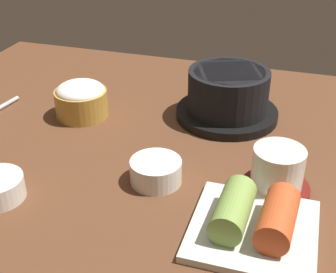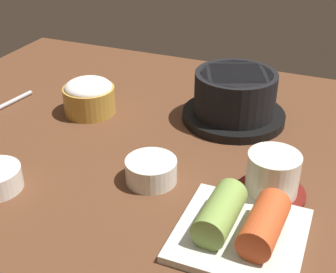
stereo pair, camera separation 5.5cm
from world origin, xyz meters
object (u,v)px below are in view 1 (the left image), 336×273
kimchi_plate (254,221)px  banchan_cup_center (156,171)px  rice_bowl (81,99)px  tea_cup_with_saucer (277,171)px  stone_pot (228,95)px

kimchi_plate → banchan_cup_center: bearing=155.2°
rice_bowl → tea_cup_with_saucer: same height
rice_bowl → kimchi_plate: bearing=-33.2°
banchan_cup_center → kimchi_plate: size_ratio=0.48×
stone_pot → tea_cup_with_saucer: (10.51, -19.42, -1.11)cm
banchan_cup_center → kimchi_plate: bearing=-24.8°
rice_bowl → stone_pot: bearing=16.0°
tea_cup_with_saucer → banchan_cup_center: bearing=-170.0°
rice_bowl → tea_cup_with_saucer: bearing=-19.4°
stone_pot → tea_cup_with_saucer: bearing=-61.6°
tea_cup_with_saucer → banchan_cup_center: size_ratio=1.29×
rice_bowl → kimchi_plate: 40.10cm
stone_pot → rice_bowl: bearing=-164.0°
stone_pot → kimchi_plate: bearing=-72.9°
stone_pot → rice_bowl: stone_pot is taller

